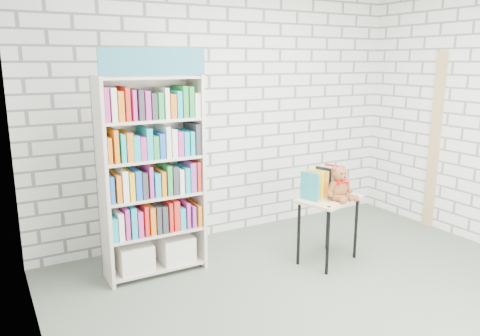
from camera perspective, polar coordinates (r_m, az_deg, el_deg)
ground at (r=4.17m, az=12.21°, el=-15.84°), size 4.50×4.50×0.00m
room_shell at (r=3.67m, az=13.54°, el=9.43°), size 4.52×4.02×2.81m
bookshelf at (r=4.39m, az=-10.69°, el=-0.90°), size 0.93×0.36×2.09m
display_table at (r=4.73m, az=10.77°, el=-4.66°), size 0.72×0.60×0.67m
table_books at (r=4.72m, az=9.86°, el=-1.84°), size 0.47×0.31×0.26m
teddy_bear at (r=4.64m, az=12.05°, el=-2.15°), size 0.31×0.28×0.33m
door_trim at (r=6.03m, az=22.64°, el=2.99°), size 0.05×0.12×2.10m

